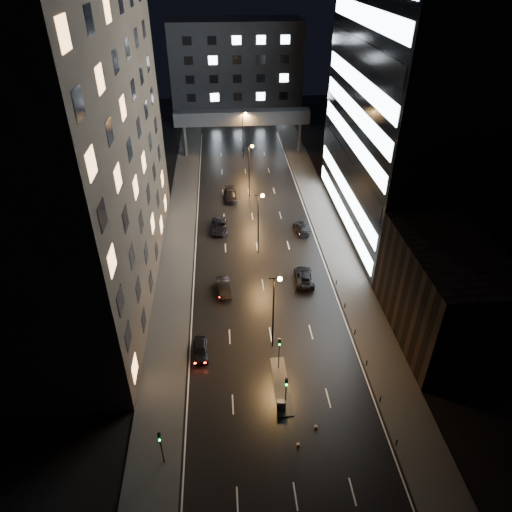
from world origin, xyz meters
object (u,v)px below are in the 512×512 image
object	(u,v)px
car_away_a	(201,349)
car_toward_a	(304,277)
utility_cabinet	(281,405)
car_toward_b	(302,228)
car_away_b	(224,287)
car_away_c	(219,226)
car_away_d	(230,195)

from	to	relation	value
car_away_a	car_toward_a	bearing A→B (deg)	39.00
car_toward_a	utility_cabinet	size ratio (longest dim) A/B	4.61
car_toward_a	car_toward_b	world-z (taller)	car_toward_a
car_away_a	car_toward_b	bearing A→B (deg)	55.46
car_toward_a	car_away_a	bearing A→B (deg)	46.20
car_away_a	car_toward_a	xyz separation A→B (m)	(14.31, 12.98, 0.06)
car_away_b	utility_cabinet	size ratio (longest dim) A/B	3.86
car_toward_b	utility_cabinet	distance (m)	36.04
car_away_a	car_away_c	bearing A→B (deg)	81.54
car_away_a	car_away_b	size ratio (longest dim) A/B	0.90
car_away_a	car_away_d	xyz separation A→B (m)	(4.82, 39.64, 0.10)
car_away_d	utility_cabinet	world-z (taller)	car_away_d
car_away_b	car_away_d	bearing A→B (deg)	80.12
car_away_d	car_away_c	bearing A→B (deg)	-103.58
car_away_b	car_away_d	world-z (taller)	car_away_d
car_away_c	car_away_d	world-z (taller)	car_away_d
car_away_b	car_toward_b	bearing A→B (deg)	42.75
car_away_c	car_toward_b	distance (m)	13.72
car_away_b	car_away_d	xyz separation A→B (m)	(1.86, 28.16, 0.05)
car_away_b	car_toward_b	world-z (taller)	car_away_b
car_away_d	car_toward_b	world-z (taller)	car_away_d
car_away_c	car_away_d	size ratio (longest dim) A/B	1.02
utility_cabinet	car_away_b	bearing A→B (deg)	114.65
car_away_d	car_away_b	bearing A→B (deg)	-96.35
car_away_a	car_toward_a	world-z (taller)	car_toward_a
car_away_b	car_away_c	world-z (taller)	car_away_c
car_away_c	car_toward_a	size ratio (longest dim) A/B	1.03
car_toward_b	car_toward_a	bearing A→B (deg)	78.32
car_away_d	car_toward_a	distance (m)	28.30
car_toward_a	car_toward_b	distance (m)	13.82
car_away_b	utility_cabinet	xyz separation A→B (m)	(5.37, -19.98, -0.01)
car_away_c	car_toward_a	distance (m)	19.17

